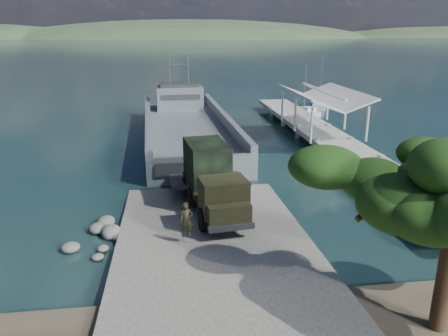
{
  "coord_description": "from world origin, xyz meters",
  "views": [
    {
      "loc": [
        -2.13,
        -21.41,
        10.93
      ],
      "look_at": [
        1.46,
        6.0,
        2.11
      ],
      "focal_mm": 35.0,
      "sensor_mm": 36.0,
      "label": 1
    }
  ],
  "objects_px": {
    "sailboat_near": "(304,112)",
    "overhang_tree": "(438,188)",
    "military_truck": "(212,179)",
    "sailboat_far": "(320,104)",
    "landing_craft": "(187,132)",
    "soldier": "(186,227)",
    "pier": "(324,129)"
  },
  "relations": [
    {
      "from": "landing_craft",
      "to": "soldier",
      "type": "bearing_deg",
      "value": -95.06
    },
    {
      "from": "pier",
      "to": "overhang_tree",
      "type": "xyz_separation_m",
      "value": [
        -6.08,
        -27.27,
        4.14
      ]
    },
    {
      "from": "military_truck",
      "to": "soldier",
      "type": "relative_size",
      "value": 4.59
    },
    {
      "from": "overhang_tree",
      "to": "military_truck",
      "type": "bearing_deg",
      "value": 119.51
    },
    {
      "from": "military_truck",
      "to": "sailboat_far",
      "type": "relative_size",
      "value": 1.13
    },
    {
      "from": "sailboat_near",
      "to": "overhang_tree",
      "type": "bearing_deg",
      "value": -119.49
    },
    {
      "from": "landing_craft",
      "to": "military_truck",
      "type": "height_order",
      "value": "landing_craft"
    },
    {
      "from": "soldier",
      "to": "sailboat_far",
      "type": "height_order",
      "value": "sailboat_far"
    },
    {
      "from": "sailboat_far",
      "to": "overhang_tree",
      "type": "xyz_separation_m",
      "value": [
        -13.08,
        -48.35,
        5.34
      ]
    },
    {
      "from": "landing_craft",
      "to": "soldier",
      "type": "distance_m",
      "value": 23.97
    },
    {
      "from": "landing_craft",
      "to": "soldier",
      "type": "xyz_separation_m",
      "value": [
        -1.17,
        -23.93,
        0.62
      ]
    },
    {
      "from": "landing_craft",
      "to": "military_truck",
      "type": "bearing_deg",
      "value": -90.55
    },
    {
      "from": "landing_craft",
      "to": "overhang_tree",
      "type": "relative_size",
      "value": 4.15
    },
    {
      "from": "military_truck",
      "to": "sailboat_far",
      "type": "height_order",
      "value": "sailboat_far"
    },
    {
      "from": "sailboat_far",
      "to": "military_truck",
      "type": "bearing_deg",
      "value": -96.23
    },
    {
      "from": "soldier",
      "to": "sailboat_far",
      "type": "xyz_separation_m",
      "value": [
        21.41,
        41.14,
        -1.02
      ]
    },
    {
      "from": "soldier",
      "to": "sailboat_far",
      "type": "distance_m",
      "value": 46.39
    },
    {
      "from": "sailboat_near",
      "to": "overhang_tree",
      "type": "distance_m",
      "value": 44.29
    },
    {
      "from": "soldier",
      "to": "sailboat_far",
      "type": "relative_size",
      "value": 0.25
    },
    {
      "from": "sailboat_far",
      "to": "overhang_tree",
      "type": "bearing_deg",
      "value": -83.21
    },
    {
      "from": "soldier",
      "to": "sailboat_near",
      "type": "bearing_deg",
      "value": 62.19
    },
    {
      "from": "pier",
      "to": "overhang_tree",
      "type": "height_order",
      "value": "overhang_tree"
    },
    {
      "from": "sailboat_far",
      "to": "landing_craft",
      "type": "bearing_deg",
      "value": -117.71
    },
    {
      "from": "landing_craft",
      "to": "overhang_tree",
      "type": "xyz_separation_m",
      "value": [
        7.16,
        -31.14,
        4.95
      ]
    },
    {
      "from": "soldier",
      "to": "sailboat_near",
      "type": "relative_size",
      "value": 0.28
    },
    {
      "from": "landing_craft",
      "to": "military_truck",
      "type": "relative_size",
      "value": 3.91
    },
    {
      "from": "sailboat_near",
      "to": "overhang_tree",
      "type": "xyz_separation_m",
      "value": [
        -9.12,
        -43.01,
        5.39
      ]
    },
    {
      "from": "soldier",
      "to": "overhang_tree",
      "type": "height_order",
      "value": "overhang_tree"
    },
    {
      "from": "military_truck",
      "to": "overhang_tree",
      "type": "bearing_deg",
      "value": -67.45
    },
    {
      "from": "military_truck",
      "to": "landing_craft",
      "type": "bearing_deg",
      "value": 84.75
    },
    {
      "from": "sailboat_far",
      "to": "soldier",
      "type": "bearing_deg",
      "value": -95.57
    },
    {
      "from": "landing_craft",
      "to": "military_truck",
      "type": "xyz_separation_m",
      "value": [
        0.58,
        -19.53,
        1.59
      ]
    }
  ]
}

